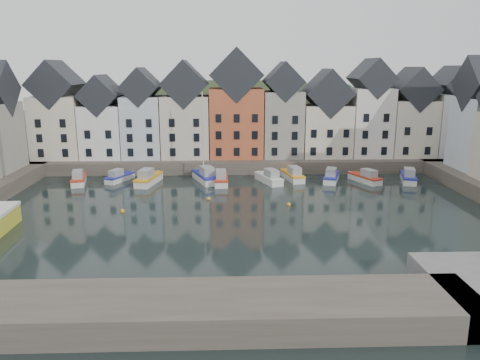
{
  "coord_description": "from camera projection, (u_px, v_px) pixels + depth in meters",
  "views": [
    {
      "loc": [
        -1.88,
        -50.17,
        16.77
      ],
      "look_at": [
        -0.01,
        6.0,
        3.09
      ],
      "focal_mm": 35.0,
      "sensor_mm": 36.0,
      "label": 1
    }
  ],
  "objects": [
    {
      "name": "far_quay",
      "position": [
        235.0,
        159.0,
        81.64
      ],
      "size": [
        90.0,
        16.0,
        2.0
      ],
      "primitive_type": "cube",
      "color": "#484037",
      "rests_on": "ground"
    },
    {
      "name": "boat_e",
      "position": [
        221.0,
        179.0,
        68.46
      ],
      "size": [
        2.15,
        6.37,
        2.42
      ],
      "rotation": [
        0.0,
        0.0,
        0.03
      ],
      "color": "silver",
      "rests_on": "ground"
    },
    {
      "name": "near_wall",
      "position": [
        103.0,
        312.0,
        30.82
      ],
      "size": [
        50.0,
        6.0,
        2.0
      ],
      "primitive_type": "cube",
      "color": "#484037",
      "rests_on": "ground"
    },
    {
      "name": "far_terrace",
      "position": [
        255.0,
        115.0,
        77.94
      ],
      "size": [
        72.37,
        8.16,
        17.78
      ],
      "color": "beige",
      "rests_on": "far_quay"
    },
    {
      "name": "boat_b",
      "position": [
        119.0,
        177.0,
        70.01
      ],
      "size": [
        3.83,
        5.66,
        2.09
      ],
      "rotation": [
        0.0,
        0.0,
        -0.43
      ],
      "color": "silver",
      "rests_on": "ground"
    },
    {
      "name": "boat_g",
      "position": [
        293.0,
        175.0,
        70.81
      ],
      "size": [
        3.14,
        6.54,
        2.41
      ],
      "rotation": [
        0.0,
        0.0,
        0.2
      ],
      "color": "silver",
      "rests_on": "ground"
    },
    {
      "name": "boat_a",
      "position": [
        79.0,
        179.0,
        68.56
      ],
      "size": [
        3.19,
        6.33,
        2.33
      ],
      "rotation": [
        0.0,
        0.0,
        0.23
      ],
      "color": "silver",
      "rests_on": "ground"
    },
    {
      "name": "hillside",
      "position": [
        233.0,
        216.0,
        111.37
      ],
      "size": [
        153.6,
        70.4,
        64.0
      ],
      "color": "#253118",
      "rests_on": "ground"
    },
    {
      "name": "boat_f",
      "position": [
        269.0,
        178.0,
        69.08
      ],
      "size": [
        3.99,
        6.5,
        2.39
      ],
      "rotation": [
        0.0,
        0.0,
        0.36
      ],
      "color": "silver",
      "rests_on": "ground"
    },
    {
      "name": "boat_i",
      "position": [
        366.0,
        178.0,
        69.43
      ],
      "size": [
        4.03,
        6.15,
        2.27
      ],
      "rotation": [
        0.0,
        0.0,
        0.41
      ],
      "color": "silver",
      "rests_on": "ground"
    },
    {
      "name": "boat_h",
      "position": [
        331.0,
        177.0,
        69.94
      ],
      "size": [
        3.76,
        6.41,
        2.35
      ],
      "rotation": [
        0.0,
        0.0,
        -0.32
      ],
      "color": "silver",
      "rests_on": "ground"
    },
    {
      "name": "boat_d",
      "position": [
        206.0,
        176.0,
        69.6
      ],
      "size": [
        4.42,
        7.36,
        13.45
      ],
      "rotation": [
        0.0,
        0.0,
        0.34
      ],
      "color": "silver",
      "rests_on": "ground"
    },
    {
      "name": "boat_j",
      "position": [
        408.0,
        177.0,
        69.65
      ],
      "size": [
        3.63,
        6.57,
        2.41
      ],
      "rotation": [
        0.0,
        0.0,
        -0.29
      ],
      "color": "silver",
      "rests_on": "ground"
    },
    {
      "name": "mooring_buoys",
      "position": [
        208.0,
        205.0,
        57.76
      ],
      "size": [
        20.5,
        5.5,
        0.5
      ],
      "color": "orange",
      "rests_on": "ground"
    },
    {
      "name": "ground",
      "position": [
        242.0,
        219.0,
        52.75
      ],
      "size": [
        260.0,
        260.0,
        0.0
      ],
      "primitive_type": "plane",
      "color": "black",
      "rests_on": "ground"
    },
    {
      "name": "boat_c",
      "position": [
        148.0,
        179.0,
        68.37
      ],
      "size": [
        3.48,
        7.07,
        2.6
      ],
      "rotation": [
        0.0,
        0.0,
        -0.21
      ],
      "color": "silver",
      "rests_on": "ground"
    }
  ]
}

